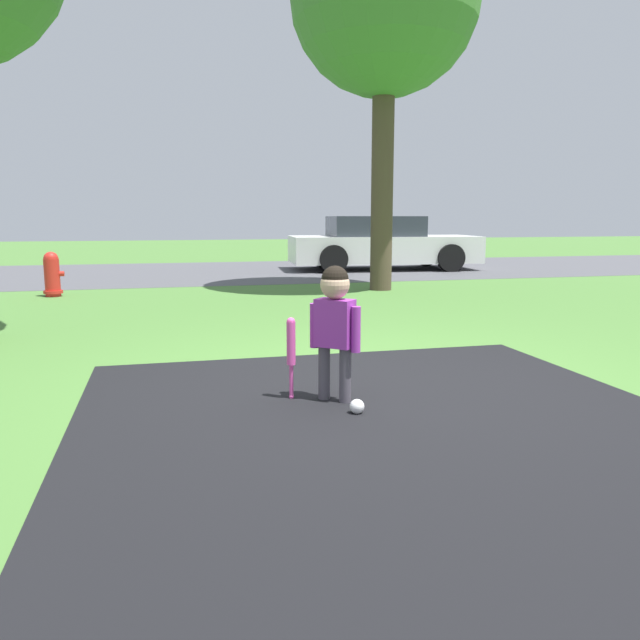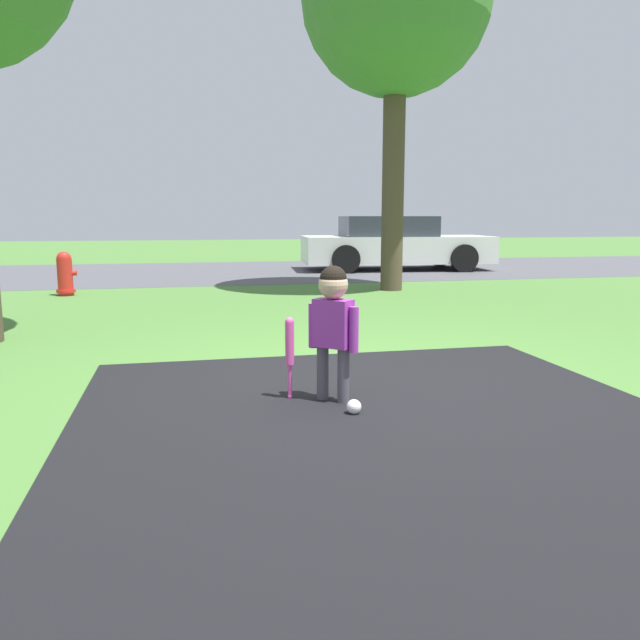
# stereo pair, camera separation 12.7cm
# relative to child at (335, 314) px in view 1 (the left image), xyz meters

# --- Properties ---
(ground_plane) EXTENTS (60.00, 60.00, 0.00)m
(ground_plane) POSITION_rel_child_xyz_m (0.35, 0.39, -0.58)
(ground_plane) COLOR #477533
(driveway_strip) EXTENTS (3.69, 7.00, 0.01)m
(driveway_strip) POSITION_rel_child_xyz_m (0.19, -2.11, -0.58)
(driveway_strip) COLOR black
(driveway_strip) RESTS_ON ground
(street_strip) EXTENTS (40.00, 6.00, 0.01)m
(street_strip) POSITION_rel_child_xyz_m (0.35, 10.22, -0.58)
(street_strip) COLOR #4C4C51
(street_strip) RESTS_ON ground
(child) EXTENTS (0.28, 0.27, 0.90)m
(child) POSITION_rel_child_xyz_m (0.00, 0.00, 0.00)
(child) COLOR #4C4751
(child) RESTS_ON ground
(baseball_bat) EXTENTS (0.06, 0.06, 0.55)m
(baseball_bat) POSITION_rel_child_xyz_m (-0.27, 0.11, -0.22)
(baseball_bat) COLOR #E54CA5
(baseball_bat) RESTS_ON ground
(sports_ball) EXTENTS (0.09, 0.09, 0.09)m
(sports_ball) POSITION_rel_child_xyz_m (0.06, -0.30, -0.54)
(sports_ball) COLOR white
(sports_ball) RESTS_ON ground
(fire_hydrant) EXTENTS (0.32, 0.28, 0.69)m
(fire_hydrant) POSITION_rel_child_xyz_m (-2.75, 6.40, -0.25)
(fire_hydrant) COLOR red
(fire_hydrant) RESTS_ON ground
(parked_car) EXTENTS (4.42, 2.20, 1.23)m
(parked_car) POSITION_rel_child_xyz_m (3.85, 9.94, 0.00)
(parked_car) COLOR silver
(parked_car) RESTS_ON ground
(tree_far_lawn) EXTENTS (2.99, 2.99, 6.08)m
(tree_far_lawn) POSITION_rel_child_xyz_m (2.45, 6.02, 3.96)
(tree_far_lawn) COLOR #4C3D2D
(tree_far_lawn) RESTS_ON ground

